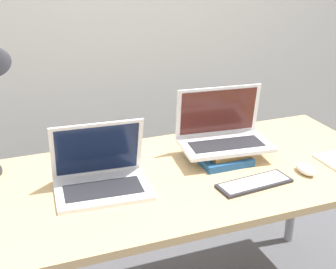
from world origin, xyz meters
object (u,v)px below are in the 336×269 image
book_stack (220,153)px  mouse (305,169)px  laptop_on_books (223,133)px  wireless_keyboard (254,183)px  laptop_left (101,176)px

book_stack → mouse: bearing=-43.9°
book_stack → laptop_on_books: 0.09m
book_stack → wireless_keyboard: book_stack is taller
book_stack → laptop_on_books: laptop_on_books is taller
laptop_left → mouse: size_ratio=3.41×
wireless_keyboard → laptop_left: bearing=161.3°
laptop_on_books → wireless_keyboard: laptop_on_books is taller
laptop_on_books → mouse: 0.37m
laptop_on_books → wireless_keyboard: (-0.00, -0.28, -0.10)m
book_stack → laptop_on_books: (0.02, 0.02, 0.08)m
wireless_keyboard → mouse: bearing=2.8°
book_stack → mouse: 0.36m
mouse → laptop_on_books: bearing=131.2°
wireless_keyboard → mouse: 0.24m
wireless_keyboard → mouse: (0.24, 0.01, 0.01)m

